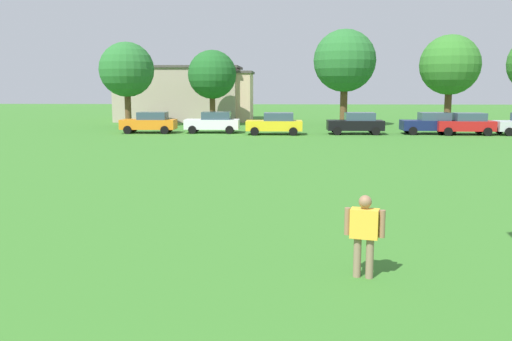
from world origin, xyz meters
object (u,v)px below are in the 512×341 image
Objects in this scene: parked_car_yellow_2 at (275,123)px; parked_car_black_3 at (356,123)px; tree_left at (212,75)px; tree_center_right at (450,65)px; parked_car_white_1 at (213,122)px; parked_car_orange_0 at (150,122)px; tree_far_left at (127,70)px; tree_center_left at (345,61)px; parked_car_red_5 at (465,124)px; adult_bystander at (364,229)px; parked_car_navy_4 at (431,123)px.

parked_car_yellow_2 and parked_car_black_3 have the same top height.
tree_left is 21.24m from tree_center_right.
parked_car_orange_0 is at bearing 3.94° from parked_car_white_1.
parked_car_orange_0 is at bearing -60.79° from tree_far_left.
tree_far_left is at bearing -175.12° from tree_center_left.
parked_car_white_1 is (5.04, 0.35, 0.00)m from parked_car_orange_0.
tree_far_left reaches higher than parked_car_red_5.
tree_center_left is (11.16, 7.37, 5.08)m from parked_car_white_1.
parked_car_yellow_2 is (-2.02, 31.73, -0.13)m from adult_bystander.
tree_far_left is at bearing -179.53° from tree_center_right.
parked_car_navy_4 is (22.05, -0.08, 0.00)m from parked_car_orange_0.
parked_car_white_1 is at bearing -62.17° from adult_bystander.
tree_center_left is (16.20, 7.72, 5.08)m from parked_car_orange_0.
parked_car_red_5 is (12.55, 32.11, -0.13)m from adult_bystander.
parked_car_red_5 is 12.82m from tree_center_left.
parked_car_white_1 and parked_car_red_5 have the same top height.
tree_left is (-0.99, 7.68, 3.87)m from parked_car_white_1.
tree_center_right reaches higher than parked_car_orange_0.
parked_car_white_1 and parked_car_navy_4 have the same top height.
tree_left is at bearing -34.43° from parked_car_black_3.
tree_center_left is at bearing -154.51° from parked_car_orange_0.
adult_bystander is 41.37m from tree_center_right.
tree_left is (4.06, 8.03, 3.87)m from parked_car_orange_0.
tree_left is at bearing 178.56° from tree_center_left.
parked_car_orange_0 is 18.65m from tree_center_left.
parked_car_yellow_2 and parked_car_navy_4 have the same top height.
tree_center_left reaches higher than parked_car_navy_4.
tree_left is (-12.22, 8.38, 3.87)m from parked_car_black_3.
parked_car_navy_4 is (12.06, 0.86, 0.00)m from parked_car_yellow_2.
parked_car_navy_4 is at bearing 179.79° from parked_car_orange_0.
parked_car_red_5 is 29.03m from tree_far_left.
parked_car_navy_4 is 0.61× the size of tree_left.
adult_bystander is at bearing 101.92° from parked_car_white_1.
tree_far_left reaches higher than parked_car_black_3.
parked_car_orange_0 is 22.05m from parked_car_navy_4.
tree_far_left is at bearing -18.04° from parked_car_black_3.
parked_car_navy_4 is (10.04, 32.59, -0.13)m from adult_bystander.
parked_car_yellow_2 is (4.95, -1.29, 0.00)m from parked_car_white_1.
parked_car_white_1 is at bearing -176.06° from parked_car_orange_0.
parked_car_yellow_2 is at bearing -27.59° from tree_far_left.
tree_left is at bearing -22.70° from parked_car_red_5.
parked_car_black_3 is at bearing 176.43° from parked_car_white_1.
parked_car_orange_0 is 10.04m from parked_car_yellow_2.
adult_bystander is at bearing -95.92° from tree_center_left.
parked_car_black_3 is (11.24, -0.70, 0.00)m from parked_car_white_1.
tree_center_left is (-0.08, 8.07, 5.08)m from parked_car_black_3.
parked_car_navy_4 is at bearing -24.25° from tree_left.
tree_center_right is (0.65, 6.84, 4.65)m from parked_car_red_5.
tree_far_left is at bearing -13.29° from parked_car_red_5.
tree_far_left is at bearing -13.55° from parked_car_navy_4.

